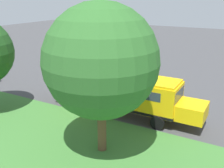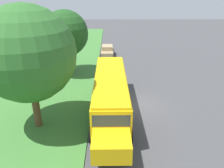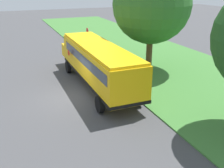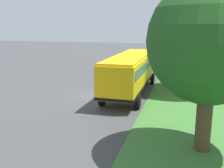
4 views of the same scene
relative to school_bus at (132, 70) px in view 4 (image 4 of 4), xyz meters
name	(u,v)px [view 4 (image 4 of 4)]	position (x,y,z in m)	size (l,w,h in m)	color
ground_plane	(99,95)	(2.40, 1.28, -1.92)	(120.00, 120.00, 0.00)	#424244
school_bus	(132,70)	(0.00, 0.00, 0.00)	(2.85, 12.42, 3.16)	yellow
oak_tree_beside_bus	(203,24)	(-5.34, -1.90, 3.65)	(6.37, 6.37, 8.74)	brown
oak_tree_roadside_mid	(212,42)	(-5.12, 9.23, 2.88)	(5.22, 5.22, 7.46)	#4C3826
stop_sign	(167,59)	(-2.20, -9.30, -0.19)	(0.08, 0.68, 2.74)	gray
trash_bin	(172,68)	(-2.68, -11.01, -1.47)	(0.56, 0.56, 0.90)	#2D4C33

